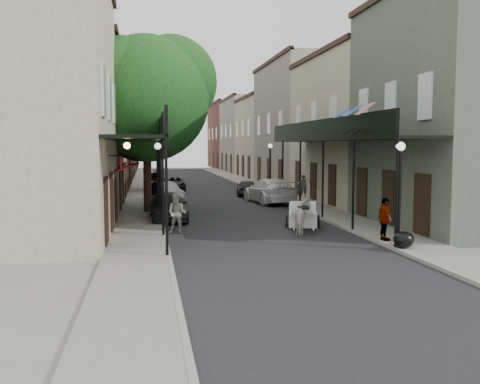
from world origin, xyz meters
name	(u,v)px	position (x,y,z in m)	size (l,w,h in m)	color
ground	(272,244)	(0.00, 0.00, 0.00)	(140.00, 140.00, 0.00)	gray
road	(210,195)	(0.00, 20.00, 0.01)	(8.00, 90.00, 0.01)	black
sidewalk_left	(142,196)	(-5.00, 20.00, 0.06)	(2.20, 90.00, 0.12)	gray
sidewalk_right	(276,193)	(5.00, 20.00, 0.06)	(2.20, 90.00, 0.12)	gray
building_row_left	(101,128)	(-8.60, 30.00, 5.25)	(5.00, 80.00, 10.50)	beige
building_row_right	(288,129)	(8.60, 30.00, 5.25)	(5.00, 80.00, 10.50)	gray
gallery_left	(143,138)	(-4.79, 6.98, 4.05)	(2.20, 18.05, 4.88)	black
gallery_right	(332,139)	(4.79, 6.98, 4.05)	(2.20, 18.05, 4.88)	black
tree_near	(154,94)	(-4.20, 10.18, 6.49)	(7.31, 6.80, 9.63)	#382619
tree_far	(151,119)	(-4.25, 24.18, 5.84)	(6.45, 6.00, 8.61)	#382619
lamppost_right_near	(399,193)	(4.10, -2.00, 2.05)	(0.32, 0.32, 3.71)	black
lamppost_left	(158,181)	(-4.10, 6.00, 2.05)	(0.32, 0.32, 3.71)	black
lamppost_right_far	(270,169)	(4.10, 18.00, 2.05)	(0.32, 0.32, 3.71)	black
horse	(304,217)	(1.80, 1.92, 0.73)	(0.78, 1.72, 1.45)	silver
carriage	(303,206)	(2.41, 4.10, 0.94)	(1.85, 2.39, 2.43)	black
pedestrian_walking	(177,213)	(-3.39, 3.00, 0.86)	(0.84, 0.65, 1.72)	#ACABA2
pedestrian_sidewalk_left	(154,189)	(-4.20, 12.62, 1.11)	(1.28, 0.73, 1.98)	gray
pedestrian_sidewalk_right	(385,219)	(4.20, -0.67, 0.93)	(0.95, 0.40, 1.63)	gray
car_left_near	(168,206)	(-3.60, 7.02, 0.73)	(1.72, 4.28, 1.46)	black
car_left_mid	(165,192)	(-3.47, 15.65, 0.65)	(1.38, 3.96, 1.30)	#ABAAB0
car_left_far	(173,184)	(-2.60, 24.00, 0.60)	(1.98, 4.30, 1.20)	black
car_right_near	(270,191)	(3.15, 14.00, 0.79)	(2.22, 5.46, 1.59)	white
car_right_far	(247,188)	(2.60, 19.05, 0.61)	(1.43, 3.56, 1.21)	black
trash_bags	(404,239)	(4.32, -2.03, 0.40)	(0.96, 1.11, 0.60)	black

